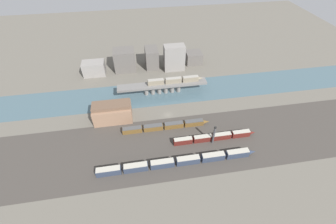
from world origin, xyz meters
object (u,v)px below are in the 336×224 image
at_px(train_yard_mid, 214,137).
at_px(train_yard_near, 178,162).
at_px(train_yard_far, 166,126).
at_px(warehouse_building, 112,112).
at_px(train_on_bridge, 175,80).
at_px(signal_tower, 214,135).

bearing_deg(train_yard_mid, train_yard_near, -150.82).
distance_m(train_yard_mid, train_yard_far, 27.68).
bearing_deg(warehouse_building, train_yard_near, -49.84).
height_order(train_on_bridge, signal_tower, signal_tower).
xyz_separation_m(train_yard_near, train_yard_far, (-2.01, 25.25, -0.32)).
distance_m(train_on_bridge, train_yard_near, 59.98).
relative_size(train_yard_near, signal_tower, 6.49).
height_order(train_on_bridge, train_yard_near, train_on_bridge).
bearing_deg(train_yard_far, train_on_bridge, 71.27).
height_order(train_on_bridge, train_yard_far, train_on_bridge).
distance_m(train_on_bridge, signal_tower, 49.81).
relative_size(train_yard_near, train_yard_far, 1.58).
distance_m(train_on_bridge, warehouse_building, 46.42).
height_order(train_yard_mid, train_yard_far, train_yard_mid).
xyz_separation_m(train_yard_near, signal_tower, (21.08, 10.49, 3.92)).
bearing_deg(signal_tower, warehouse_building, 152.76).
bearing_deg(train_on_bridge, warehouse_building, -152.93).
distance_m(warehouse_building, signal_tower, 59.52).
distance_m(train_yard_far, warehouse_building, 32.58).
xyz_separation_m(train_yard_mid, train_yard_far, (-24.64, 12.61, -0.16)).
height_order(warehouse_building, signal_tower, signal_tower).
bearing_deg(train_on_bridge, train_yard_near, -99.05).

